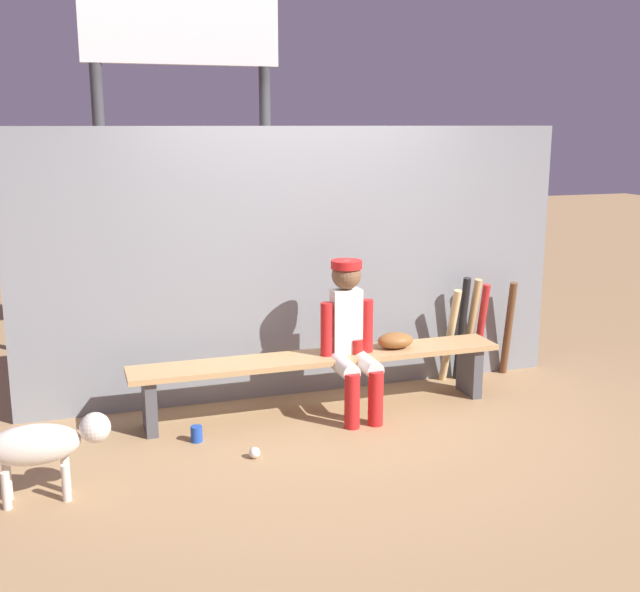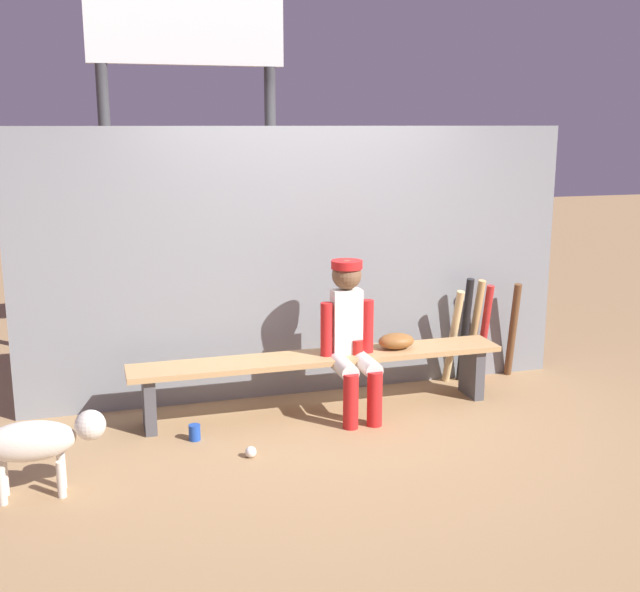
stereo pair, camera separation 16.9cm
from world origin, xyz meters
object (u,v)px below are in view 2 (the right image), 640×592
at_px(bat_wood_natural, 453,337).
at_px(bat_aluminum_black, 465,330).
at_px(scoreboard, 195,75).
at_px(bat_wood_dark, 513,330).
at_px(baseball_glove, 396,341).
at_px(player_seated, 351,333).
at_px(baseball, 251,452).
at_px(cup_on_ground, 195,432).
at_px(dugout_bench, 320,367).
at_px(bat_aluminum_red, 484,332).
at_px(dog, 40,441).
at_px(cup_on_bench, 358,347).
at_px(bat_wood_tan, 474,329).

height_order(bat_wood_natural, bat_aluminum_black, bat_aluminum_black).
bearing_deg(scoreboard, bat_wood_dark, -26.09).
bearing_deg(baseball_glove, player_seated, -164.74).
height_order(baseball, cup_on_ground, cup_on_ground).
relative_size(dugout_bench, bat_aluminum_red, 3.41).
relative_size(baseball, dog, 0.09).
distance_m(baseball_glove, bat_wood_natural, 0.70).
height_order(dugout_bench, baseball_glove, baseball_glove).
xyz_separation_m(player_seated, cup_on_bench, (0.07, 0.05, -0.13)).
relative_size(baseball, scoreboard, 0.02).
xyz_separation_m(player_seated, bat_wood_dark, (1.60, 0.45, -0.21)).
height_order(player_seated, bat_wood_natural, player_seated).
height_order(bat_wood_dark, cup_on_bench, bat_wood_dark).
height_order(bat_aluminum_black, baseball, bat_aluminum_black).
bearing_deg(cup_on_bench, player_seated, -145.06).
bearing_deg(bat_aluminum_black, bat_wood_natural, -167.23).
bearing_deg(dugout_bench, cup_on_ground, -163.88).
bearing_deg(baseball, bat_wood_natural, 26.96).
height_order(baseball_glove, scoreboard, scoreboard).
distance_m(player_seated, baseball, 1.19).
bearing_deg(dog, bat_wood_natural, 19.77).
xyz_separation_m(bat_aluminum_black, baseball, (-2.02, -0.99, -0.41)).
xyz_separation_m(bat_aluminum_black, bat_aluminum_red, (0.18, 0.01, -0.03)).
bearing_deg(bat_wood_tan, bat_wood_natural, -162.77).
height_order(bat_wood_natural, cup_on_bench, bat_wood_natural).
xyz_separation_m(baseball_glove, bat_wood_natural, (0.62, 0.29, -0.09)).
height_order(baseball_glove, bat_aluminum_red, bat_aluminum_red).
relative_size(bat_aluminum_red, bat_wood_dark, 1.00).
bearing_deg(bat_wood_natural, player_seated, -158.48).
bearing_deg(scoreboard, bat_wood_tan, -29.10).
xyz_separation_m(baseball_glove, cup_on_ground, (-1.59, -0.28, -0.45)).
relative_size(baseball_glove, bat_aluminum_red, 0.34).
distance_m(baseball_glove, bat_aluminum_black, 0.81).
relative_size(bat_aluminum_red, baseball, 11.14).
height_order(bat_wood_natural, baseball, bat_wood_natural).
distance_m(bat_wood_dark, scoreboard, 3.46).
bearing_deg(player_seated, cup_on_ground, -171.68).
bearing_deg(player_seated, bat_wood_tan, 20.75).
distance_m(cup_on_bench, scoreboard, 2.74).
height_order(bat_wood_natural, dog, bat_wood_natural).
distance_m(bat_aluminum_red, scoreboard, 3.27).
xyz_separation_m(bat_wood_tan, cup_on_ground, (-2.44, -0.65, -0.38)).
distance_m(player_seated, bat_aluminum_red, 1.42).
xyz_separation_m(dugout_bench, bat_wood_tan, (1.46, 0.37, 0.08)).
relative_size(bat_wood_natural, dog, 0.98).
bearing_deg(dog, dugout_bench, 23.54).
bearing_deg(cup_on_bench, dugout_bench, 167.31).
distance_m(bat_wood_natural, cup_on_ground, 2.31).
bearing_deg(player_seated, dog, -161.09).
bearing_deg(cup_on_ground, bat_wood_tan, 14.90).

